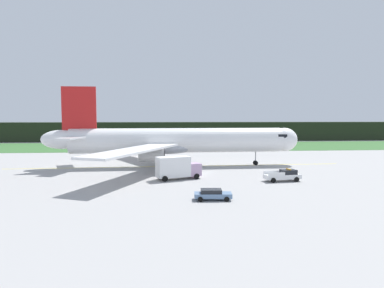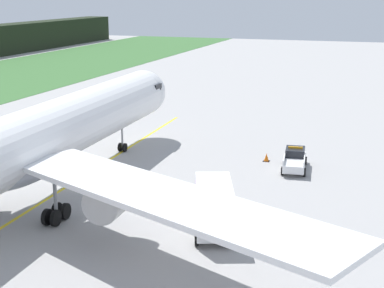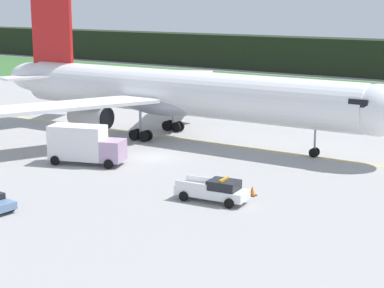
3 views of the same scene
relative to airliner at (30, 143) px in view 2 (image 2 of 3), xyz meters
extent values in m
plane|color=#9D9B9A|center=(3.75, -8.54, -5.10)|extent=(320.00, 320.00, 0.00)
cube|color=yellow|center=(0.93, 0.03, -5.10)|extent=(67.30, 2.50, 0.01)
cylinder|color=white|center=(0.93, 0.03, 0.11)|extent=(42.22, 6.27, 4.90)
ellipsoid|color=white|center=(22.94, 0.75, 0.11)|extent=(5.55, 5.07, 4.90)
ellipsoid|color=#A6ACB8|center=(-1.17, -0.04, -1.24)|extent=(11.55, 5.51, 2.69)
cube|color=black|center=(21.76, 0.71, 0.97)|extent=(1.95, 4.71, 0.70)
cube|color=white|center=(-6.60, -13.46, -0.50)|extent=(14.60, 24.53, 0.35)
cylinder|color=#A3A3A3|center=(-4.10, -8.95, -1.76)|extent=(4.45, 2.58, 2.44)
cylinder|color=black|center=(-1.86, -8.88, -1.76)|extent=(0.19, 2.24, 2.24)
cylinder|color=gray|center=(16.91, 0.55, -3.27)|extent=(0.20, 0.20, 2.76)
cylinder|color=black|center=(16.90, 0.81, -4.65)|extent=(0.91, 0.25, 0.90)
cylinder|color=black|center=(16.92, 0.29, -4.65)|extent=(0.91, 0.25, 0.90)
cylinder|color=gray|center=(-2.07, -3.25, -3.12)|extent=(0.28, 0.28, 2.76)
cylinder|color=black|center=(-1.38, -2.88, -4.50)|extent=(1.21, 0.34, 1.20)
cylinder|color=black|center=(-1.36, -3.58, -4.50)|extent=(1.21, 0.34, 1.20)
cylinder|color=black|center=(-2.78, -2.93, -4.50)|extent=(1.21, 0.34, 1.20)
cylinder|color=black|center=(-2.76, -3.63, -4.50)|extent=(1.21, 0.34, 1.20)
cube|color=white|center=(16.37, -17.33, -4.37)|extent=(5.82, 2.57, 0.70)
cube|color=black|center=(17.38, -17.21, -3.67)|extent=(2.45, 2.02, 0.70)
cube|color=white|center=(14.92, -16.59, -3.80)|extent=(2.69, 0.42, 0.45)
cube|color=white|center=(15.14, -18.39, -3.80)|extent=(2.69, 0.42, 0.45)
cube|color=orange|center=(17.38, -17.21, -3.24)|extent=(0.36, 1.35, 0.16)
cylinder|color=black|center=(18.16, -16.13, -4.72)|extent=(0.78, 0.33, 0.76)
cylinder|color=black|center=(18.39, -18.07, -4.72)|extent=(0.78, 0.33, 0.76)
cylinder|color=black|center=(14.36, -16.59, -4.72)|extent=(0.78, 0.33, 0.76)
cylinder|color=black|center=(14.59, -18.53, -4.72)|extent=(0.78, 0.33, 0.76)
cube|color=#B492B5|center=(2.89, -13.40, -3.65)|extent=(2.60, 2.90, 2.00)
cube|color=white|center=(-0.47, -14.60, -3.05)|extent=(5.72, 4.02, 3.21)
cylinder|color=#99999E|center=(0.52, -14.25, -4.74)|extent=(0.76, 0.35, 1.04)
cylinder|color=#99999E|center=(-1.45, -14.95, -4.74)|extent=(0.76, 0.35, 1.04)
cylinder|color=black|center=(2.48, -12.27, -4.65)|extent=(0.94, 0.55, 0.90)
cylinder|color=black|center=(3.29, -14.53, -4.65)|extent=(0.94, 0.55, 0.90)
cylinder|color=black|center=(-2.59, -14.08, -4.65)|extent=(0.94, 0.55, 0.90)
cylinder|color=black|center=(-1.78, -16.34, -4.65)|extent=(0.94, 0.55, 0.90)
cube|color=black|center=(18.23, -14.30, -5.09)|extent=(0.63, 0.63, 0.03)
cone|color=orange|center=(18.23, -14.30, -4.69)|extent=(0.49, 0.49, 0.76)
camera|label=1|loc=(-1.85, -69.48, 5.00)|focal=32.62mm
camera|label=2|loc=(-36.45, -25.38, 11.08)|focal=55.14mm
camera|label=3|loc=(41.84, -57.00, 9.87)|focal=59.87mm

